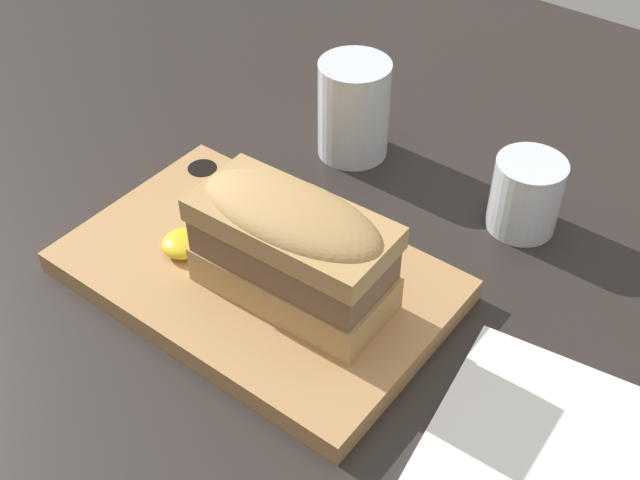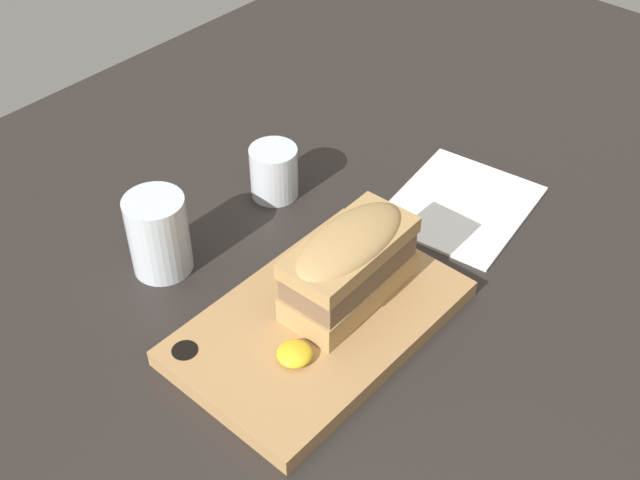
# 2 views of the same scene
# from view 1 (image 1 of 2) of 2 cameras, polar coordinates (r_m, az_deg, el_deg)

# --- Properties ---
(dining_table) EXTENTS (1.97, 1.21, 0.02)m
(dining_table) POSITION_cam_1_polar(r_m,az_deg,el_deg) (0.70, -5.69, -1.43)
(dining_table) COLOR #282321
(dining_table) RESTS_ON ground
(serving_board) EXTENTS (0.31, 0.20, 0.02)m
(serving_board) POSITION_cam_1_polar(r_m,az_deg,el_deg) (0.66, -4.53, -2.50)
(serving_board) COLOR tan
(serving_board) RESTS_ON dining_table
(sandwich) EXTENTS (0.16, 0.08, 0.09)m
(sandwich) POSITION_cam_1_polar(r_m,az_deg,el_deg) (0.60, -1.98, -0.37)
(sandwich) COLOR tan
(sandwich) RESTS_ON serving_board
(mustard_dollop) EXTENTS (0.04, 0.04, 0.01)m
(mustard_dollop) POSITION_cam_1_polar(r_m,az_deg,el_deg) (0.67, -9.65, -0.25)
(mustard_dollop) COLOR gold
(mustard_dollop) RESTS_ON serving_board
(water_glass) EXTENTS (0.07, 0.07, 0.10)m
(water_glass) POSITION_cam_1_polar(r_m,az_deg,el_deg) (0.79, 2.39, 8.89)
(water_glass) COLOR silver
(water_glass) RESTS_ON dining_table
(wine_glass) EXTENTS (0.06, 0.06, 0.07)m
(wine_glass) POSITION_cam_1_polar(r_m,az_deg,el_deg) (0.72, 14.39, 2.91)
(wine_glass) COLOR silver
(wine_glass) RESTS_ON dining_table
(napkin) EXTENTS (0.21, 0.18, 0.00)m
(napkin) POSITION_cam_1_polar(r_m,az_deg,el_deg) (0.59, 17.51, -14.38)
(napkin) COLOR white
(napkin) RESTS_ON dining_table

